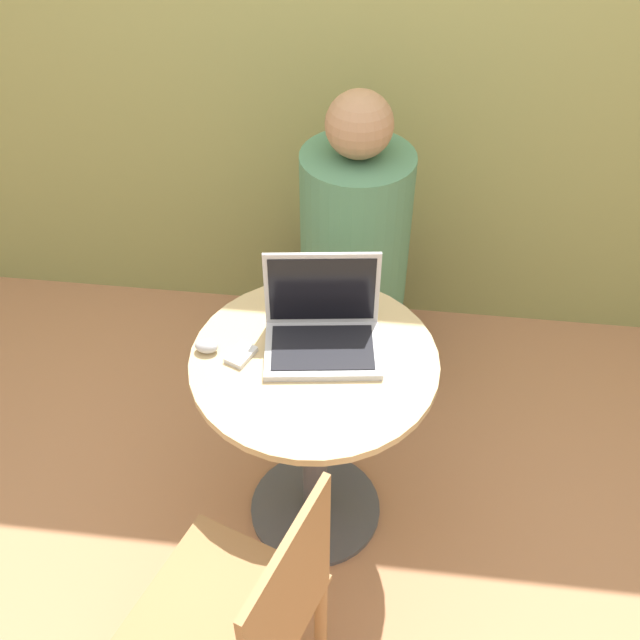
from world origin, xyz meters
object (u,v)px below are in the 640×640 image
person_seated (352,269)px  laptop (322,327)px  chair_empty (247,619)px  cell_phone (241,355)px

person_seated → laptop: bearing=-93.2°
chair_empty → laptop: bearing=81.8°
cell_phone → chair_empty: chair_empty is taller
laptop → chair_empty: size_ratio=0.38×
cell_phone → chair_empty: size_ratio=0.11×
laptop → cell_phone: size_ratio=3.40×
chair_empty → person_seated: size_ratio=0.74×
laptop → person_seated: size_ratio=0.28×
cell_phone → person_seated: (0.25, 0.71, -0.24)m
cell_phone → chair_empty: 0.68m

